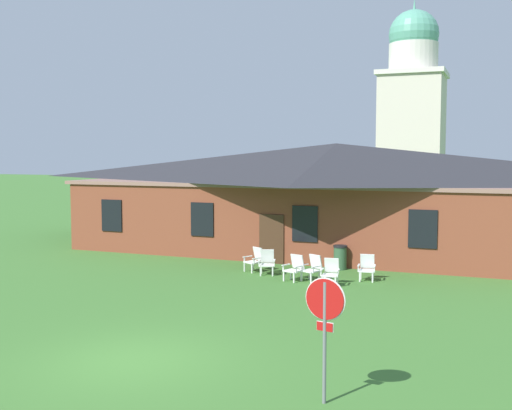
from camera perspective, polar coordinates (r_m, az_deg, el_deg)
ground_plane at (r=14.75m, az=-11.13°, el=-13.81°), size 200.00×200.00×0.00m
brick_building at (r=30.71m, az=7.30°, el=0.88°), size 24.79×10.40×5.17m
dome_tower at (r=51.42m, az=14.08°, el=7.83°), size 5.18×5.18×16.82m
stop_sign at (r=11.78m, az=6.32°, el=-9.98°), size 0.80×0.17×2.39m
lawn_chair_by_porch at (r=24.80m, az=-0.09°, el=-4.96°), size 0.82×0.85×0.96m
lawn_chair_near_door at (r=24.21m, az=1.02°, el=-5.20°), size 0.75×0.80×0.96m
lawn_chair_left_end at (r=23.07m, az=3.54°, el=-5.70°), size 0.75×0.80×0.96m
lawn_chair_middle at (r=23.10m, az=5.19°, el=-5.70°), size 0.79×0.84×0.96m
lawn_chair_right_end at (r=22.39m, az=6.85°, el=-6.05°), size 0.68×0.71×0.96m
lawn_chair_far_side at (r=23.44m, az=10.11°, el=-5.60°), size 0.70×0.73×0.96m
trash_bin at (r=25.46m, az=7.70°, el=-4.75°), size 0.56×0.56×0.98m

